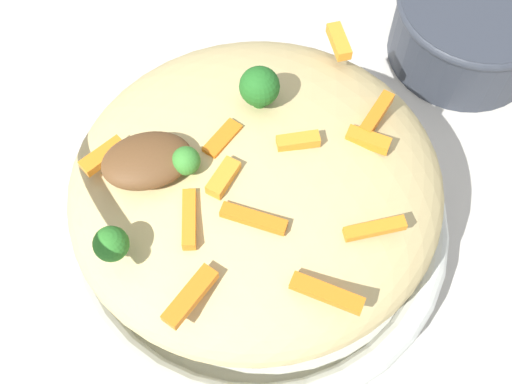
% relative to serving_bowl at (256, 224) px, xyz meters
% --- Properties ---
extents(ground_plane, '(2.40, 2.40, 0.00)m').
position_rel_serving_bowl_xyz_m(ground_plane, '(0.00, 0.00, -0.03)').
color(ground_plane, beige).
extents(serving_bowl, '(0.29, 0.29, 0.05)m').
position_rel_serving_bowl_xyz_m(serving_bowl, '(0.00, 0.00, 0.00)').
color(serving_bowl, silver).
rests_on(serving_bowl, ground_plane).
extents(pasta_mound, '(0.26, 0.25, 0.09)m').
position_rel_serving_bowl_xyz_m(pasta_mound, '(0.00, 0.00, 0.06)').
color(pasta_mound, '#D1BA7A').
rests_on(pasta_mound, serving_bowl).
extents(carrot_piece_0, '(0.04, 0.03, 0.01)m').
position_rel_serving_bowl_xyz_m(carrot_piece_0, '(0.02, -0.10, 0.10)').
color(carrot_piece_0, orange).
rests_on(carrot_piece_0, pasta_mound).
extents(carrot_piece_1, '(0.03, 0.02, 0.01)m').
position_rel_serving_bowl_xyz_m(carrot_piece_1, '(-0.09, 0.03, 0.10)').
color(carrot_piece_1, orange).
rests_on(carrot_piece_1, pasta_mound).
extents(carrot_piece_2, '(0.03, 0.03, 0.01)m').
position_rel_serving_bowl_xyz_m(carrot_piece_2, '(-0.02, -0.01, 0.10)').
color(carrot_piece_2, orange).
rests_on(carrot_piece_2, pasta_mound).
extents(carrot_piece_3, '(0.04, 0.03, 0.01)m').
position_rel_serving_bowl_xyz_m(carrot_piece_3, '(-0.06, -0.08, 0.10)').
color(carrot_piece_3, orange).
rests_on(carrot_piece_3, pasta_mound).
extents(carrot_piece_4, '(0.04, 0.01, 0.01)m').
position_rel_serving_bowl_xyz_m(carrot_piece_4, '(0.06, -0.07, 0.10)').
color(carrot_piece_4, orange).
rests_on(carrot_piece_4, pasta_mound).
extents(carrot_piece_5, '(0.03, 0.03, 0.01)m').
position_rel_serving_bowl_xyz_m(carrot_piece_5, '(-0.02, 0.02, 0.10)').
color(carrot_piece_5, orange).
rests_on(carrot_piece_5, pasta_mound).
extents(carrot_piece_6, '(0.02, 0.04, 0.01)m').
position_rel_serving_bowl_xyz_m(carrot_piece_6, '(-0.05, -0.03, 0.10)').
color(carrot_piece_6, orange).
rests_on(carrot_piece_6, pasta_mound).
extents(carrot_piece_7, '(0.04, 0.03, 0.01)m').
position_rel_serving_bowl_xyz_m(carrot_piece_7, '(-0.01, -0.04, 0.10)').
color(carrot_piece_7, orange).
rests_on(carrot_piece_7, pasta_mound).
extents(carrot_piece_8, '(0.01, 0.03, 0.01)m').
position_rel_serving_bowl_xyz_m(carrot_piece_8, '(0.08, 0.08, 0.10)').
color(carrot_piece_8, orange).
rests_on(carrot_piece_8, pasta_mound).
extents(carrot_piece_9, '(0.03, 0.01, 0.01)m').
position_rel_serving_bowl_xyz_m(carrot_piece_9, '(0.03, -0.00, 0.11)').
color(carrot_piece_9, orange).
rests_on(carrot_piece_9, pasta_mound).
extents(carrot_piece_10, '(0.03, 0.03, 0.01)m').
position_rel_serving_bowl_xyz_m(carrot_piece_10, '(0.08, 0.01, 0.10)').
color(carrot_piece_10, orange).
rests_on(carrot_piece_10, pasta_mound).
extents(carrot_piece_11, '(0.03, 0.02, 0.01)m').
position_rel_serving_bowl_xyz_m(carrot_piece_11, '(0.07, -0.01, 0.10)').
color(carrot_piece_11, orange).
rests_on(carrot_piece_11, pasta_mound).
extents(broccoli_floret_0, '(0.03, 0.03, 0.03)m').
position_rel_serving_bowl_xyz_m(broccoli_floret_0, '(0.01, 0.04, 0.12)').
color(broccoli_floret_0, '#205B1C').
rests_on(broccoli_floret_0, pasta_mound).
extents(broccoli_floret_1, '(0.02, 0.02, 0.02)m').
position_rel_serving_bowl_xyz_m(broccoli_floret_1, '(-0.10, -0.04, 0.11)').
color(broccoli_floret_1, '#296820').
rests_on(broccoli_floret_1, pasta_mound).
extents(broccoli_floret_2, '(0.02, 0.02, 0.02)m').
position_rel_serving_bowl_xyz_m(broccoli_floret_2, '(-0.04, 0.00, 0.11)').
color(broccoli_floret_2, '#377928').
rests_on(broccoli_floret_2, pasta_mound).
extents(serving_spoon, '(0.12, 0.18, 0.09)m').
position_rel_serving_bowl_xyz_m(serving_spoon, '(-0.10, 0.01, 0.12)').
color(serving_spoon, brown).
rests_on(serving_spoon, pasta_mound).
extents(companion_bowl, '(0.14, 0.14, 0.07)m').
position_rel_serving_bowl_xyz_m(companion_bowl, '(0.23, 0.13, 0.01)').
color(companion_bowl, '#333842').
rests_on(companion_bowl, ground_plane).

